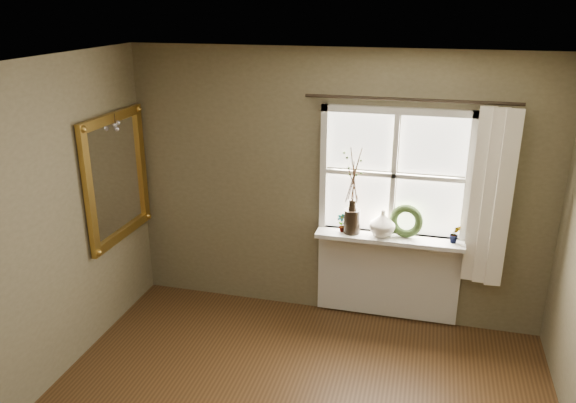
# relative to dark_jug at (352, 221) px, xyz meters

# --- Properties ---
(ceiling) EXTENTS (4.50, 4.50, 0.00)m
(ceiling) POSITION_rel_dark_jug_xyz_m (-0.20, -2.12, 1.57)
(ceiling) COLOR silver
(ceiling) RESTS_ON ground
(wall_back) EXTENTS (4.00, 0.10, 2.60)m
(wall_back) POSITION_rel_dark_jug_xyz_m (-0.20, 0.18, 0.27)
(wall_back) COLOR brown
(wall_back) RESTS_ON ground
(window_frame) EXTENTS (1.36, 0.06, 1.24)m
(window_frame) POSITION_rel_dark_jug_xyz_m (0.35, 0.11, 0.45)
(window_frame) COLOR silver
(window_frame) RESTS_ON wall_back
(window_sill) EXTENTS (1.36, 0.26, 0.04)m
(window_sill) POSITION_rel_dark_jug_xyz_m (0.35, 0.00, -0.13)
(window_sill) COLOR silver
(window_sill) RESTS_ON wall_back
(window_apron) EXTENTS (1.36, 0.04, 0.88)m
(window_apron) POSITION_rel_dark_jug_xyz_m (0.35, 0.11, -0.57)
(window_apron) COLOR silver
(window_apron) RESTS_ON ground
(dark_jug) EXTENTS (0.17, 0.17, 0.23)m
(dark_jug) POSITION_rel_dark_jug_xyz_m (0.00, 0.00, 0.00)
(dark_jug) COLOR black
(dark_jug) RESTS_ON window_sill
(cream_vase) EXTENTS (0.30, 0.30, 0.25)m
(cream_vase) POSITION_rel_dark_jug_xyz_m (0.28, 0.00, 0.01)
(cream_vase) COLOR silver
(cream_vase) RESTS_ON window_sill
(wreath) EXTENTS (0.33, 0.19, 0.32)m
(wreath) POSITION_rel_dark_jug_xyz_m (0.49, 0.04, 0.00)
(wreath) COLOR #2E431D
(wreath) RESTS_ON window_sill
(potted_plant_left) EXTENTS (0.11, 0.09, 0.18)m
(potted_plant_left) POSITION_rel_dark_jug_xyz_m (-0.10, 0.00, -0.02)
(potted_plant_left) COLOR #2E431D
(potted_plant_left) RESTS_ON window_sill
(potted_plant_right) EXTENTS (0.10, 0.09, 0.17)m
(potted_plant_right) POSITION_rel_dark_jug_xyz_m (0.93, 0.00, -0.03)
(potted_plant_right) COLOR #2E431D
(potted_plant_right) RESTS_ON window_sill
(curtain) EXTENTS (0.36, 0.12, 1.59)m
(curtain) POSITION_rel_dark_jug_xyz_m (1.19, 0.01, 0.33)
(curtain) COLOR #EEE4CF
(curtain) RESTS_ON wall_back
(curtain_rod) EXTENTS (1.84, 0.03, 0.03)m
(curtain_rod) POSITION_rel_dark_jug_xyz_m (0.45, 0.05, 1.15)
(curtain_rod) COLOR black
(curtain_rod) RESTS_ON wall_back
(gilt_mirror) EXTENTS (0.10, 1.01, 1.21)m
(gilt_mirror) POSITION_rel_dark_jug_xyz_m (-2.16, -0.42, 0.39)
(gilt_mirror) COLOR white
(gilt_mirror) RESTS_ON wall_left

